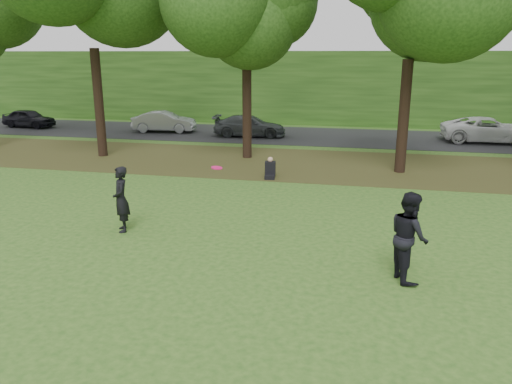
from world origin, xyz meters
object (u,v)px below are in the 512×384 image
(frisbee, at_px, (217,168))
(player_left, at_px, (121,199))
(player_right, at_px, (409,236))
(seated_person, at_px, (270,170))

(frisbee, bearing_deg, player_left, 163.94)
(frisbee, bearing_deg, player_right, -8.22)
(seated_person, bearing_deg, player_right, -68.84)
(player_left, distance_m, frisbee, 3.42)
(player_right, relative_size, seated_person, 2.41)
(player_left, relative_size, frisbee, 4.90)
(seated_person, bearing_deg, frisbee, -96.22)
(player_left, height_order, frisbee, frisbee)
(player_right, bearing_deg, frisbee, 63.56)
(player_right, relative_size, frisbee, 5.30)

